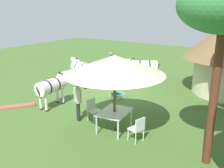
{
  "coord_description": "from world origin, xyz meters",
  "views": [
    {
      "loc": [
        10.57,
        7.17,
        4.49
      ],
      "look_at": [
        1.13,
        0.82,
        1.0
      ],
      "focal_mm": 41.4,
      "sensor_mm": 36.0,
      "label": 1
    }
  ],
  "objects": [
    {
      "name": "patio_chair_east_end",
      "position": [
        3.54,
        3.49,
        0.52
      ],
      "size": [
        0.53,
        0.52,
        0.9
      ],
      "rotation": [
        0.0,
        0.0,
        -3.41
      ],
      "color": "white",
      "rests_on": "ground_plane"
    },
    {
      "name": "ground_plane",
      "position": [
        0.0,
        0.0,
        0.0
      ],
      "size": [
        36.0,
        36.0,
        0.0
      ],
      "primitive_type": "plane",
      "color": "#46682D"
    },
    {
      "name": "patio_dining_table",
      "position": [
        3.23,
        2.34,
        0.66
      ],
      "size": [
        1.42,
        1.14,
        0.74
      ],
      "rotation": [
        0.0,
        0.0,
        0.13
      ],
      "color": "silver",
      "rests_on": "ground_plane"
    },
    {
      "name": "zebra_by_umbrella",
      "position": [
        2.84,
        -1.31,
        0.99
      ],
      "size": [
        2.12,
        0.7,
        1.53
      ],
      "rotation": [
        0.0,
        0.0,
        1.62
      ],
      "color": "silver",
      "rests_on": "ground_plane"
    },
    {
      "name": "zebra_toward_hut",
      "position": [
        -0.42,
        -2.29,
        1.01
      ],
      "size": [
        1.22,
        2.16,
        1.54
      ],
      "rotation": [
        0.0,
        0.0,
        2.79
      ],
      "color": "silver",
      "rests_on": "ground_plane"
    },
    {
      "name": "zebra_nearest_camera",
      "position": [
        -2.6,
        0.51,
        1.04
      ],
      "size": [
        1.42,
        1.9,
        1.58
      ],
      "rotation": [
        0.0,
        0.0,
        3.71
      ],
      "color": "silver",
      "rests_on": "ground_plane"
    },
    {
      "name": "guest_beside_umbrella",
      "position": [
        3.34,
        0.66,
        0.95
      ],
      "size": [
        0.39,
        0.5,
        1.58
      ],
      "rotation": [
        0.0,
        0.0,
        4.16
      ],
      "color": "black",
      "rests_on": "ground_plane"
    },
    {
      "name": "standing_watcher",
      "position": [
        -2.79,
        -1.91,
        0.99
      ],
      "size": [
        0.39,
        0.53,
        1.65
      ],
      "rotation": [
        0.0,
        0.0,
        -1.09
      ],
      "color": "black",
      "rests_on": "ground_plane"
    },
    {
      "name": "striped_lounge_chair",
      "position": [
        0.28,
        0.55,
        0.25
      ],
      "size": [
        0.92,
        0.72,
        0.59
      ],
      "rotation": [
        0.0,
        0.0,
        1.33
      ],
      "color": "teal",
      "rests_on": "ground_plane"
    },
    {
      "name": "shade_umbrella",
      "position": [
        3.23,
        2.34,
        2.49
      ],
      "size": [
        3.59,
        3.59,
        2.83
      ],
      "color": "brown",
      "rests_on": "ground_plane"
    },
    {
      "name": "brick_patio_kerb",
      "position": [
        4.34,
        -2.97,
        0.04
      ],
      "size": [
        2.48,
        1.93,
        0.08
      ],
      "primitive_type": "cube",
      "rotation": [
        0.0,
        0.0,
        2.52
      ],
      "color": "#A85848",
      "rests_on": "ground_plane"
    },
    {
      "name": "patio_chair_near_hut",
      "position": [
        3.03,
        1.17,
        0.52
      ],
      "size": [
        0.5,
        0.49,
        0.9
      ],
      "rotation": [
        0.0,
        0.0,
        -0.16
      ],
      "color": "silver",
      "rests_on": "ground_plane"
    }
  ]
}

